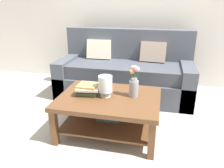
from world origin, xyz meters
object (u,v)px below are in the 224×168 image
(coffee_table, at_px, (109,106))
(book_stack_main, at_px, (88,89))
(glass_hurricane_vase, at_px, (105,85))
(couch, at_px, (125,74))
(flower_pitcher, at_px, (134,83))

(coffee_table, distance_m, book_stack_main, 0.32)
(coffee_table, relative_size, glass_hurricane_vase, 4.69)
(couch, bearing_deg, coffee_table, -89.25)
(book_stack_main, xyz_separation_m, glass_hurricane_vase, (0.22, -0.02, 0.08))
(coffee_table, xyz_separation_m, flower_pitcher, (0.27, 0.08, 0.29))
(couch, distance_m, book_stack_main, 1.20)
(flower_pitcher, bearing_deg, couch, 104.51)
(couch, height_order, coffee_table, couch)
(book_stack_main, relative_size, glass_hurricane_vase, 1.20)
(couch, xyz_separation_m, coffee_table, (0.02, -1.18, -0.03))
(coffee_table, xyz_separation_m, book_stack_main, (-0.26, 0.02, 0.19))
(book_stack_main, distance_m, glass_hurricane_vase, 0.23)
(coffee_table, relative_size, book_stack_main, 3.92)
(flower_pitcher, bearing_deg, book_stack_main, -173.72)
(book_stack_main, bearing_deg, flower_pitcher, 6.28)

